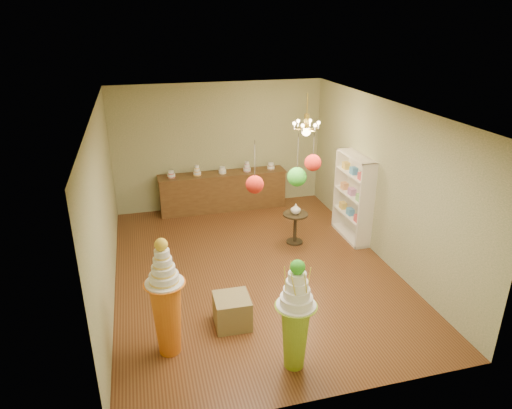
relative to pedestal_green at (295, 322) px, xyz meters
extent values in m
plane|color=brown|center=(0.11, 2.60, -0.69)|extent=(6.50, 6.50, 0.00)
plane|color=silver|center=(0.11, 2.60, 2.31)|extent=(6.50, 6.50, 0.00)
cube|color=tan|center=(0.11, 5.85, 0.81)|extent=(5.00, 0.04, 3.00)
cube|color=tan|center=(0.11, -0.65, 0.81)|extent=(5.00, 0.04, 3.00)
cube|color=tan|center=(-2.39, 2.60, 0.81)|extent=(0.04, 6.50, 3.00)
cube|color=tan|center=(2.61, 2.60, 0.81)|extent=(0.04, 6.50, 3.00)
cone|color=#90B729|center=(0.00, 0.00, -0.22)|extent=(0.45, 0.45, 0.95)
cylinder|color=white|center=(0.00, 0.00, 0.27)|extent=(0.61, 0.61, 0.03)
cylinder|color=white|center=(0.00, 0.00, 0.34)|extent=(0.50, 0.50, 0.11)
cylinder|color=white|center=(0.00, 0.00, 0.46)|extent=(0.41, 0.41, 0.11)
cylinder|color=white|center=(0.00, 0.00, 0.57)|extent=(0.34, 0.34, 0.11)
cylinder|color=white|center=(0.00, 0.00, 0.69)|extent=(0.28, 0.28, 0.11)
sphere|color=green|center=(0.00, 0.00, 0.82)|extent=(0.19, 0.19, 0.19)
cone|color=orange|center=(-1.59, 0.72, -0.14)|extent=(0.44, 0.44, 1.10)
cylinder|color=white|center=(-1.59, 0.72, 0.42)|extent=(0.53, 0.53, 0.03)
cylinder|color=white|center=(-1.59, 0.72, 0.50)|extent=(0.40, 0.40, 0.12)
cylinder|color=white|center=(-1.59, 0.72, 0.62)|extent=(0.32, 0.32, 0.12)
cylinder|color=white|center=(-1.59, 0.72, 0.73)|extent=(0.25, 0.25, 0.12)
cylinder|color=white|center=(-1.59, 0.72, 0.85)|extent=(0.20, 0.20, 0.12)
sphere|color=yellow|center=(-1.59, 0.72, 0.98)|extent=(0.17, 0.17, 0.17)
cube|color=olive|center=(-0.62, 1.07, -0.45)|extent=(0.54, 0.54, 0.48)
cube|color=brown|center=(0.11, 5.57, -0.24)|extent=(3.00, 0.50, 0.90)
cube|color=brown|center=(0.11, 5.57, 0.21)|extent=(3.04, 0.54, 0.03)
cylinder|color=white|center=(-1.09, 5.57, 0.31)|extent=(0.18, 0.18, 0.16)
cylinder|color=white|center=(-0.49, 5.57, 0.35)|extent=(0.18, 0.18, 0.24)
cylinder|color=white|center=(0.11, 5.57, 0.31)|extent=(0.18, 0.18, 0.16)
cylinder|color=white|center=(0.71, 5.57, 0.35)|extent=(0.18, 0.18, 0.24)
cylinder|color=white|center=(1.31, 5.57, 0.31)|extent=(0.18, 0.18, 0.16)
cube|color=white|center=(2.59, 3.40, 0.21)|extent=(0.04, 1.20, 1.80)
cube|color=white|center=(2.43, 3.40, -0.19)|extent=(0.30, 1.14, 0.03)
cube|color=white|center=(2.43, 3.40, 0.26)|extent=(0.30, 1.14, 0.03)
cube|color=white|center=(2.43, 3.40, 0.71)|extent=(0.30, 1.14, 0.03)
cylinder|color=black|center=(1.21, 3.42, -0.68)|extent=(0.40, 0.40, 0.03)
cylinder|color=black|center=(1.21, 3.42, -0.37)|extent=(0.08, 0.08, 0.64)
cylinder|color=black|center=(1.21, 3.42, -0.06)|extent=(0.60, 0.60, 0.03)
imported|color=white|center=(1.21, 3.42, 0.07)|extent=(0.26, 0.26, 0.21)
cylinder|color=#393429|center=(-0.40, 0.56, 2.02)|extent=(0.01, 0.01, 0.56)
sphere|color=red|center=(-0.40, 0.56, 1.74)|extent=(0.23, 0.23, 0.23)
cylinder|color=#393429|center=(0.23, 0.76, 2.01)|extent=(0.01, 0.01, 0.58)
sphere|color=green|center=(0.23, 0.76, 1.72)|extent=(0.26, 0.26, 0.26)
cylinder|color=#393429|center=(0.42, 0.71, 2.11)|extent=(0.01, 0.01, 0.39)
sphere|color=red|center=(0.42, 0.71, 1.92)|extent=(0.22, 0.22, 0.22)
cylinder|color=#EAC652|center=(1.50, 3.78, 2.06)|extent=(0.02, 0.02, 0.50)
cylinder|color=#EAC652|center=(1.50, 3.78, 1.76)|extent=(0.10, 0.10, 0.30)
sphere|color=#EBC081|center=(1.50, 3.78, 1.56)|extent=(0.18, 0.18, 0.18)
camera|label=1|loc=(-1.74, -4.58, 3.67)|focal=32.00mm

